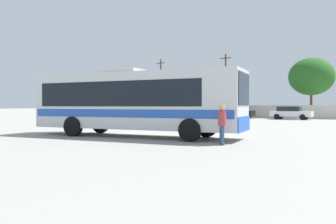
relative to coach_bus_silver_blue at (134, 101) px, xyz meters
name	(u,v)px	position (x,y,z in m)	size (l,w,h in m)	color
ground_plane	(202,126)	(-1.03, 10.56, -1.88)	(300.00, 300.00, 0.00)	gray
perimeter_wall	(265,112)	(-1.03, 29.66, -1.05)	(80.00, 0.30, 1.65)	beige
coach_bus_silver_blue	(134,101)	(0.00, 0.00, 0.00)	(11.44, 3.85, 3.51)	silver
attendant_by_bus_door	(222,122)	(5.41, -1.28, -0.94)	(0.46, 0.46, 1.64)	#33476B
vendor_umbrella_secondary_orange	(83,101)	(-9.80, 6.15, 0.10)	(2.20, 2.20, 2.32)	gray
parked_car_leftmost_dark_blue	(192,112)	(-10.15, 27.01, -1.13)	(4.29, 2.14, 1.40)	navy
parked_car_second_black	(236,112)	(-4.00, 27.08, -1.07)	(4.40, 1.99, 1.53)	black
parked_car_third_white	(291,113)	(2.75, 26.62, -1.08)	(4.62, 2.11, 1.50)	silver
utility_pole_near	(161,86)	(-18.55, 32.36, 2.85)	(1.77, 0.58, 9.08)	#4C3823
utility_pole_far	(226,84)	(-7.51, 32.54, 2.87)	(1.80, 0.41, 9.11)	#4C3823
roadside_tree_left	(154,84)	(-21.03, 34.12, 3.38)	(5.63, 5.63, 7.65)	brown
roadside_tree_midleft	(220,82)	(-9.71, 35.85, 3.37)	(5.28, 5.28, 7.50)	brown
roadside_tree_midright	(311,77)	(3.96, 33.79, 3.55)	(5.80, 5.80, 7.90)	brown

